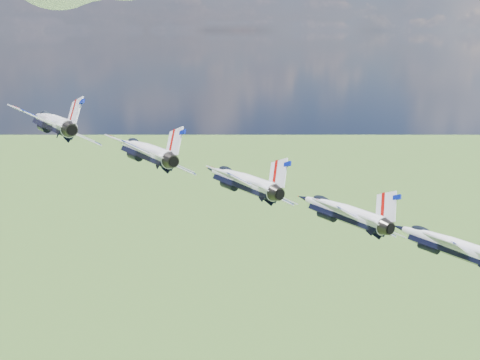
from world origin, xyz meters
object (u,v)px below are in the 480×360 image
jet_1 (144,150)px  jet_2 (240,180)px  jet_4 (444,243)px  jet_0 (51,122)px  jet_3 (340,211)px

jet_1 → jet_2: size_ratio=1.00×
jet_1 → jet_2: jet_1 is taller
jet_2 → jet_4: jet_2 is taller
jet_0 → jet_1: (8.59, -6.81, -2.92)m
jet_2 → jet_3: jet_2 is taller
jet_2 → jet_4: size_ratio=1.00×
jet_0 → jet_3: 34.04m
jet_0 → jet_1: jet_0 is taller
jet_4 → jet_0: bearing=135.7°
jet_1 → jet_4: 34.04m
jet_1 → jet_4: jet_1 is taller
jet_1 → jet_4: bearing=-44.3°
jet_3 → jet_2: bearing=135.7°
jet_3 → jet_4: (8.59, -6.81, -2.92)m
jet_2 → jet_3: bearing=-44.3°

